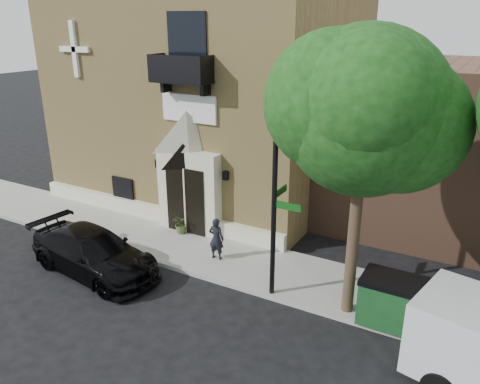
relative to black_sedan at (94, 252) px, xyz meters
The scene contains 10 objects.
ground 2.53m from the black_sedan, 32.48° to the left, with size 120.00×120.00×0.00m, color black.
sidewalk 4.19m from the black_sedan, 42.61° to the left, with size 42.00×3.00×0.15m, color gray.
church 10.09m from the black_sedan, 95.79° to the left, with size 12.20×11.01×9.30m.
street_tree_left 9.71m from the black_sedan, 11.55° to the left, with size 4.97×4.38×7.77m.
black_sedan is the anchor object (origin of this frame).
street_sign 6.42m from the black_sedan, 14.69° to the left, with size 0.89×0.89×5.62m.
fire_hydrant 9.02m from the black_sedan, 11.99° to the left, with size 0.41×0.33×0.73m.
dumpster 9.59m from the black_sedan, 10.46° to the left, with size 2.06×1.18×1.34m.
planter 3.74m from the black_sedan, 75.35° to the left, with size 0.69×0.60×0.76m, color #465F29.
pedestrian_near 4.08m from the black_sedan, 38.40° to the left, with size 0.55×0.36×1.50m, color black.
Camera 1 is at (8.87, -10.95, 7.94)m, focal length 35.00 mm.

